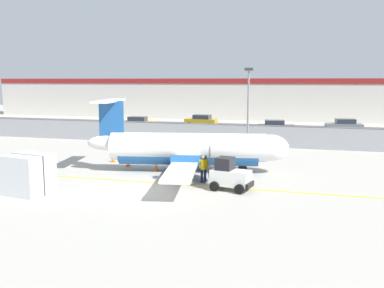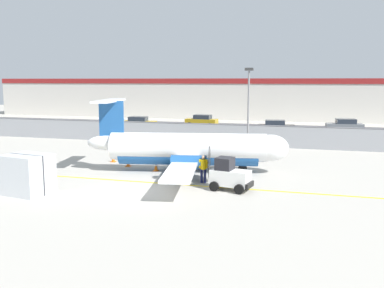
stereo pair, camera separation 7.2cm
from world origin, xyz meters
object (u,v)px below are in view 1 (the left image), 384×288
Objects in this scene: parked_car_3 at (344,126)px; commuter_airplane at (192,149)px; parked_car_0 at (139,123)px; cargo_container at (27,174)px; parked_car_1 at (201,121)px; ground_crew_worker at (203,167)px; apron_light_pole at (248,103)px; traffic_cone_near_right at (168,177)px; traffic_cone_near_left at (113,158)px; traffic_cone_far_right at (128,162)px; parked_car_2 at (275,127)px; baggage_tug at (230,176)px; traffic_cone_far_left at (156,167)px.

commuter_airplane is at bearing 58.33° from parked_car_3.
commuter_airplane reaches higher than parked_car_0.
cargo_container is 35.16m from parked_car_1.
cargo_container reaches higher than ground_crew_worker.
cargo_container is (-7.23, -7.86, -0.50)m from commuter_airplane.
parked_car_1 is (0.91, 35.15, -0.21)m from cargo_container.
apron_light_pole reaches higher than commuter_airplane.
parked_car_1 reaches higher than traffic_cone_near_right.
traffic_cone_near_left is 2.24m from traffic_cone_far_right.
ground_crew_worker is 11.83m from apron_light_pole.
traffic_cone_near_left is 22.83m from parked_car_2.
parked_car_3 is (11.58, 25.96, -0.71)m from commuter_airplane.
baggage_tug reaches higher than parked_car_2.
traffic_cone_near_right is 0.15× the size of parked_car_2.
traffic_cone_far_right is (2.24, 8.46, -0.79)m from cargo_container.
parked_car_0 reaches higher than traffic_cone_far_right.
parked_car_1 is at bearing -11.88° from parked_car_3.
baggage_tug is 3.89× the size of traffic_cone_far_right.
traffic_cone_far_right is 0.09× the size of apron_light_pole.
traffic_cone_far_left is at bearing -111.29° from parked_car_2.
parked_car_3 is at bearing 55.44° from commuter_airplane.
traffic_cone_far_right is (-4.99, 0.60, -1.29)m from commuter_airplane.
traffic_cone_near_right is 12.85m from apron_light_pole.
apron_light_pole is (2.58, 8.54, 2.70)m from commuter_airplane.
traffic_cone_near_right is 31.65m from parked_car_3.
traffic_cone_near_left is 0.15× the size of parked_car_3.
parked_car_1 reaches higher than traffic_cone_far_right.
apron_light_pole is (8.90, -18.74, 3.41)m from parked_car_1.
parked_car_3 is (18.40, 24.06, 0.58)m from traffic_cone_near_left.
traffic_cone_far_right is at bearing -74.03° from parked_car_0.
commuter_airplane is at bearing 56.75° from cargo_container.
traffic_cone_far_right is 11.68m from apron_light_pole.
ground_crew_worker and parked_car_3 have the same top height.
traffic_cone_near_right is 1.00× the size of traffic_cone_far_left.
traffic_cone_near_left is (-10.23, 5.99, -0.54)m from baggage_tug.
baggage_tug is 0.58× the size of parked_car_1.
baggage_tug is 11.30m from cargo_container.
apron_light_pole is (3.17, 11.80, 3.99)m from traffic_cone_near_right.
baggage_tug is 0.58× the size of parked_car_0.
parked_car_2 reaches higher than traffic_cone_near_right.
parked_car_0 and parked_car_1 have the same top height.
baggage_tug is 0.57× the size of parked_car_2.
traffic_cone_near_left is at bearing 153.92° from commuter_airplane.
commuter_airplane is 28.43m from parked_car_3.
traffic_cone_far_left is 25.04m from parked_car_0.
apron_light_pole is (9.40, 6.65, 3.99)m from traffic_cone_near_left.
traffic_cone_far_right is at bearing -133.64° from apron_light_pole.
parked_car_3 is at bearing 21.03° from parked_car_2.
parked_car_2 is (3.84, 22.08, -0.71)m from commuter_airplane.
baggage_tug is 0.57× the size of parked_car_3.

